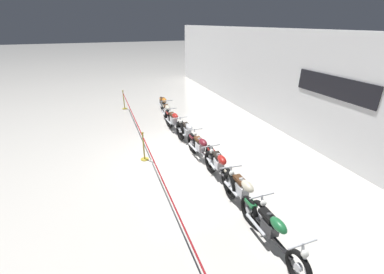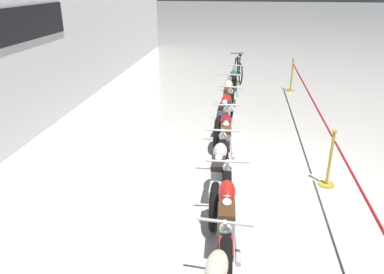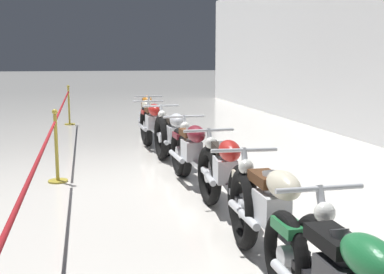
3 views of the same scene
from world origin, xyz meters
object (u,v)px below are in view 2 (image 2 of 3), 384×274
object	(u,v)px
stanchion_far_left	(356,193)
stanchion_mid_right	(291,80)
motorcycle_red_2	(226,221)
motorcycle_silver_3	(219,174)
bicycle	(238,69)
motorcycle_maroon_4	(226,138)
stanchion_mid_left	(329,167)
motorcycle_cream_6	(228,98)
motorcycle_red_5	(225,116)
motorcycle_green_7	(233,86)

from	to	relation	value
stanchion_far_left	stanchion_mid_right	distance (m)	7.61
motorcycle_red_2	motorcycle_silver_3	xyz separation A→B (m)	(1.29, 0.18, -0.02)
motorcycle_silver_3	stanchion_far_left	xyz separation A→B (m)	(-0.82, -1.85, 0.29)
bicycle	motorcycle_maroon_4	bearing A→B (deg)	179.10
motorcycle_red_2	stanchion_mid_left	xyz separation A→B (m)	(1.98, -1.66, -0.12)
motorcycle_maroon_4	motorcycle_cream_6	xyz separation A→B (m)	(2.67, 0.09, 0.00)
bicycle	stanchion_mid_right	xyz separation A→B (m)	(-1.23, -1.72, -0.02)
motorcycle_red_5	motorcycle_maroon_4	bearing A→B (deg)	-176.22
motorcycle_silver_3	motorcycle_cream_6	xyz separation A→B (m)	(4.12, 0.06, 0.01)
stanchion_mid_left	stanchion_mid_right	world-z (taller)	same
motorcycle_red_5	motorcycle_red_2	bearing A→B (deg)	-176.60
motorcycle_red_2	motorcycle_red_5	distance (m)	4.05
motorcycle_green_7	stanchion_mid_left	size ratio (longest dim) A/B	2.23
motorcycle_silver_3	stanchion_mid_left	world-z (taller)	stanchion_mid_left
bicycle	stanchion_far_left	distance (m)	8.99
motorcycle_green_7	bicycle	bearing A→B (deg)	-2.23
motorcycle_maroon_4	motorcycle_cream_6	size ratio (longest dim) A/B	0.98
motorcycle_red_2	motorcycle_silver_3	bearing A→B (deg)	8.07
motorcycle_red_5	motorcycle_silver_3	bearing A→B (deg)	-178.81
motorcycle_green_7	stanchion_mid_right	world-z (taller)	stanchion_mid_right
motorcycle_green_7	motorcycle_silver_3	bearing A→B (deg)	179.67
motorcycle_green_7	motorcycle_red_5	bearing A→B (deg)	178.12
motorcycle_silver_3	bicycle	xyz separation A→B (m)	(8.00, -0.13, -0.09)
motorcycle_cream_6	stanchion_mid_left	bearing A→B (deg)	-150.94
motorcycle_cream_6	motorcycle_maroon_4	bearing A→B (deg)	-178.13
motorcycle_red_2	motorcycle_red_5	bearing A→B (deg)	3.40
stanchion_mid_left	stanchion_mid_right	bearing A→B (deg)	0.00
motorcycle_red_5	bicycle	xyz separation A→B (m)	(5.25, -0.19, -0.09)
motorcycle_cream_6	stanchion_far_left	world-z (taller)	stanchion_far_left
motorcycle_maroon_4	stanchion_mid_right	size ratio (longest dim) A/B	2.15
motorcycle_red_5	motorcycle_green_7	distance (m)	2.70
stanchion_far_left	stanchion_mid_right	world-z (taller)	same
motorcycle_cream_6	stanchion_mid_right	xyz separation A→B (m)	(2.65, -1.91, -0.11)
motorcycle_red_5	motorcycle_cream_6	xyz separation A→B (m)	(1.37, 0.00, -0.00)
stanchion_mid_right	motorcycle_cream_6	bearing A→B (deg)	144.31
stanchion_far_left	stanchion_mid_right	xyz separation A→B (m)	(7.59, -0.00, -0.40)
motorcycle_silver_3	motorcycle_green_7	distance (m)	5.45
motorcycle_red_5	motorcycle_green_7	bearing A→B (deg)	-1.88
motorcycle_silver_3	motorcycle_cream_6	bearing A→B (deg)	0.81
motorcycle_red_5	stanchion_mid_right	distance (m)	4.46
motorcycle_red_2	stanchion_mid_right	distance (m)	8.24
motorcycle_red_2	stanchion_mid_right	xyz separation A→B (m)	(8.06, -1.66, -0.12)
motorcycle_silver_3	stanchion_mid_left	bearing A→B (deg)	-69.44
motorcycle_cream_6	motorcycle_red_2	bearing A→B (deg)	-177.45
motorcycle_red_2	motorcycle_green_7	size ratio (longest dim) A/B	1.02
motorcycle_green_7	stanchion_mid_right	size ratio (longest dim) A/B	2.23
stanchion_far_left	stanchion_mid_right	size ratio (longest dim) A/B	11.61
motorcycle_silver_3	stanchion_mid_right	bearing A→B (deg)	-15.25
stanchion_far_left	motorcycle_green_7	bearing A→B (deg)	16.15
motorcycle_red_5	bicycle	distance (m)	5.26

